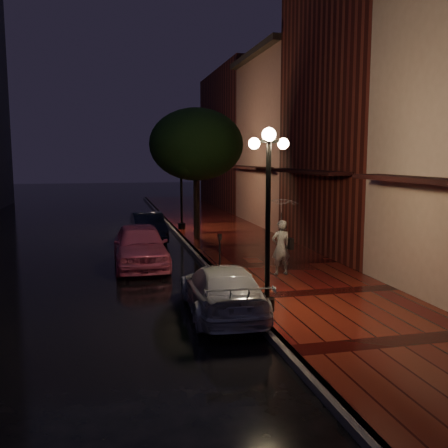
{
  "coord_description": "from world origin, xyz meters",
  "views": [
    {
      "loc": [
        -3.27,
        -16.01,
        3.79
      ],
      "look_at": [
        0.77,
        1.32,
        1.4
      ],
      "focal_mm": 40.0,
      "sensor_mm": 36.0,
      "label": 1
    }
  ],
  "objects": [
    {
      "name": "ground",
      "position": [
        0.0,
        0.0,
        0.0
      ],
      "size": [
        120.0,
        120.0,
        0.0
      ],
      "primitive_type": "plane",
      "color": "black",
      "rests_on": "ground"
    },
    {
      "name": "sidewalk",
      "position": [
        2.25,
        0.0,
        0.07
      ],
      "size": [
        4.5,
        60.0,
        0.15
      ],
      "primitive_type": "cube",
      "color": "#480E0D",
      "rests_on": "ground"
    },
    {
      "name": "curb",
      "position": [
        0.0,
        0.0,
        0.07
      ],
      "size": [
        0.25,
        60.0,
        0.15
      ],
      "primitive_type": "cube",
      "color": "#595451",
      "rests_on": "ground"
    },
    {
      "name": "storefront_mid",
      "position": [
        7.0,
        2.0,
        5.5
      ],
      "size": [
        5.0,
        8.0,
        11.0
      ],
      "primitive_type": "cube",
      "color": "#511914",
      "rests_on": "ground"
    },
    {
      "name": "storefront_far",
      "position": [
        7.0,
        10.0,
        4.5
      ],
      "size": [
        5.0,
        8.0,
        9.0
      ],
      "primitive_type": "cube",
      "color": "#8C5951",
      "rests_on": "ground"
    },
    {
      "name": "storefront_extra",
      "position": [
        7.0,
        20.0,
        5.0
      ],
      "size": [
        5.0,
        12.0,
        10.0
      ],
      "primitive_type": "cube",
      "color": "#511914",
      "rests_on": "ground"
    },
    {
      "name": "streetlamp_near",
      "position": [
        0.35,
        -5.0,
        2.6
      ],
      "size": [
        0.96,
        0.36,
        4.31
      ],
      "color": "black",
      "rests_on": "sidewalk"
    },
    {
      "name": "streetlamp_far",
      "position": [
        0.35,
        9.0,
        2.6
      ],
      "size": [
        0.96,
        0.36,
        4.31
      ],
      "color": "black",
      "rests_on": "sidewalk"
    },
    {
      "name": "street_tree",
      "position": [
        0.61,
        5.99,
        4.24
      ],
      "size": [
        4.16,
        4.16,
        5.8
      ],
      "color": "black",
      "rests_on": "sidewalk"
    },
    {
      "name": "pink_car",
      "position": [
        -2.24,
        1.24,
        0.76
      ],
      "size": [
        1.81,
        4.45,
        1.51
      ],
      "primitive_type": "imported",
      "rotation": [
        0.0,
        0.0,
        0.0
      ],
      "color": "#D85982",
      "rests_on": "ground"
    },
    {
      "name": "navy_car",
      "position": [
        -1.53,
        6.71,
        0.63
      ],
      "size": [
        1.5,
        3.9,
        1.27
      ],
      "primitive_type": "imported",
      "rotation": [
        0.0,
        0.0,
        0.04
      ],
      "color": "black",
      "rests_on": "ground"
    },
    {
      "name": "silver_car",
      "position": [
        -0.65,
        -4.58,
        0.61
      ],
      "size": [
        1.86,
        4.25,
        1.22
      ],
      "primitive_type": "imported",
      "rotation": [
        0.0,
        0.0,
        3.1
      ],
      "color": "#B4B5BD",
      "rests_on": "ground"
    },
    {
      "name": "woman_with_umbrella",
      "position": [
        1.92,
        -1.55,
        1.74
      ],
      "size": [
        1.0,
        1.02,
        2.4
      ],
      "rotation": [
        0.0,
        0.0,
        3.22
      ],
      "color": "silver",
      "rests_on": "sidewalk"
    },
    {
      "name": "parking_meter",
      "position": [
        0.18,
        -0.62,
        0.88
      ],
      "size": [
        0.12,
        0.1,
        1.2
      ],
      "rotation": [
        0.0,
        0.0,
        0.19
      ],
      "color": "black",
      "rests_on": "sidewalk"
    }
  ]
}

